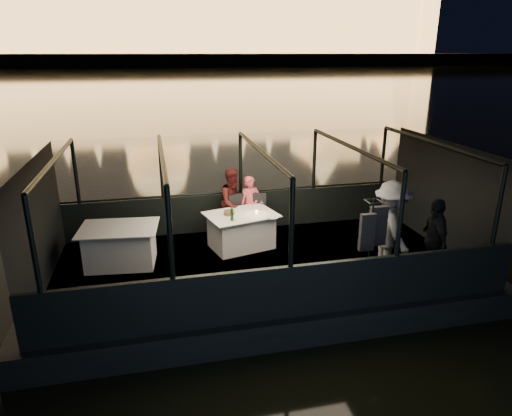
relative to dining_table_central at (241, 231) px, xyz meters
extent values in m
plane|color=black|center=(0.21, 79.11, -0.89)|extent=(500.00, 500.00, 0.00)
cube|color=black|center=(0.21, -0.89, -0.89)|extent=(8.60, 4.40, 1.00)
cube|color=black|center=(0.21, -0.89, -0.41)|extent=(8.00, 4.00, 0.04)
cube|color=black|center=(0.21, 1.11, 0.06)|extent=(8.00, 0.08, 0.90)
cube|color=black|center=(0.21, -2.89, 0.06)|extent=(8.00, 0.08, 0.90)
cube|color=#423D33|center=(0.21, 209.11, 0.11)|extent=(400.00, 140.00, 6.00)
cube|color=silver|center=(0.00, 0.00, 0.00)|extent=(1.66, 1.38, 0.77)
cube|color=silver|center=(-2.50, -0.30, 0.00)|extent=(1.61, 1.24, 0.80)
cube|color=black|center=(0.04, 0.45, 0.06)|extent=(0.60, 0.60, 1.00)
cube|color=black|center=(0.48, 0.45, 0.06)|extent=(0.59, 0.59, 0.99)
imported|color=#E05160|center=(0.36, 0.72, 0.36)|extent=(0.53, 0.39, 1.38)
imported|color=#421312|center=(-0.03, 0.72, 0.36)|extent=(0.93, 0.83, 1.59)
imported|color=silver|center=(2.44, -1.92, 0.47)|extent=(0.70, 1.21, 1.86)
imported|color=black|center=(3.17, -2.20, 0.47)|extent=(0.56, 0.99, 1.58)
cylinder|color=#153A15|center=(-0.26, -0.34, 0.53)|extent=(0.09, 0.09, 0.31)
cylinder|color=brown|center=(-0.26, 0.02, 0.42)|extent=(0.29, 0.29, 0.09)
cylinder|color=#FDA13F|center=(0.32, -0.07, 0.42)|extent=(0.07, 0.07, 0.07)
cylinder|color=white|center=(0.60, -0.35, 0.39)|extent=(0.28, 0.28, 0.02)
cylinder|color=white|center=(-0.17, -0.01, 0.39)|extent=(0.23, 0.23, 0.01)
camera|label=1|loc=(-1.73, -8.99, 3.65)|focal=32.00mm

